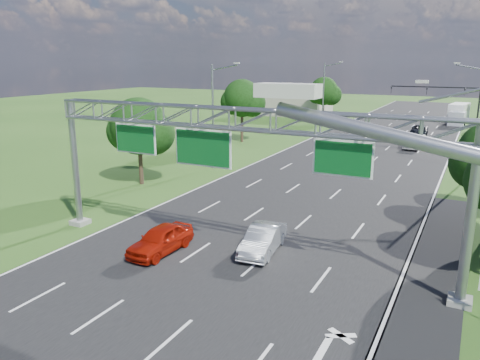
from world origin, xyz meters
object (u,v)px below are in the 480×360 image
Objects in this scene: sign_gantry at (234,131)px; silver_sedan at (263,239)px; red_coupe at (161,239)px; box_truck at (458,114)px; traffic_signal at (452,98)px.

silver_sedan is at bearing 49.63° from sign_gantry.
red_coupe is 68.52m from box_truck.
traffic_signal is 2.73× the size of silver_sedan.
traffic_signal is 55.61m from red_coupe.
sign_gantry is at bearing -97.68° from traffic_signal.
sign_gantry is at bearing -89.51° from box_truck.
red_coupe is at bearing -92.62° from box_truck.
sign_gantry is 5.25× the size of silver_sedan.
sign_gantry is 6.39m from silver_sedan.
red_coupe is (-3.89, -1.32, -6.14)m from sign_gantry.
traffic_signal reaches higher than red_coupe.
red_coupe is at bearing -158.84° from silver_sedan.
sign_gantry is at bearing 20.76° from red_coupe.
silver_sedan is (-6.03, -51.69, -4.43)m from traffic_signal.
box_truck is (7.67, 66.21, -5.33)m from sign_gantry.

